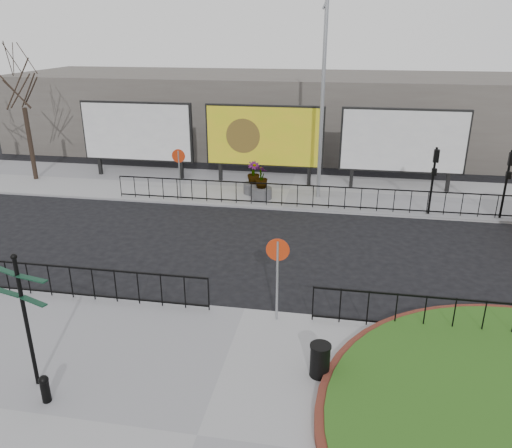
% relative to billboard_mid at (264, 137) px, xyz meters
% --- Properties ---
extents(ground, '(90.00, 90.00, 0.00)m').
position_rel_billboard_mid_xyz_m(ground, '(1.50, -12.97, -2.60)').
color(ground, black).
rests_on(ground, ground).
extents(pavement_near, '(30.00, 10.00, 0.12)m').
position_rel_billboard_mid_xyz_m(pavement_near, '(1.50, -17.97, -2.54)').
color(pavement_near, gray).
rests_on(pavement_near, ground).
extents(pavement_far, '(44.00, 6.00, 0.12)m').
position_rel_billboard_mid_xyz_m(pavement_far, '(1.50, -0.97, -2.54)').
color(pavement_far, gray).
rests_on(pavement_far, ground).
extents(railing_near_left, '(10.00, 0.10, 1.10)m').
position_rel_billboard_mid_xyz_m(railing_near_left, '(-4.50, -13.27, -1.93)').
color(railing_near_left, black).
rests_on(railing_near_left, pavement_near).
extents(railing_near_right, '(9.00, 0.10, 1.10)m').
position_rel_billboard_mid_xyz_m(railing_near_right, '(8.00, -13.27, -1.93)').
color(railing_near_right, black).
rests_on(railing_near_right, pavement_near).
extents(railing_far, '(18.00, 0.10, 1.10)m').
position_rel_billboard_mid_xyz_m(railing_far, '(2.50, -3.67, -1.93)').
color(railing_far, black).
rests_on(railing_far, pavement_far).
extents(speed_sign_far, '(0.64, 0.07, 2.47)m').
position_rel_billboard_mid_xyz_m(speed_sign_far, '(-3.50, -3.57, -0.68)').
color(speed_sign_far, gray).
rests_on(speed_sign_far, pavement_far).
extents(speed_sign_near, '(0.64, 0.07, 2.47)m').
position_rel_billboard_mid_xyz_m(speed_sign_near, '(2.50, -13.37, -0.68)').
color(speed_sign_near, gray).
rests_on(speed_sign_near, pavement_near).
extents(billboard_left, '(6.20, 0.31, 4.10)m').
position_rel_billboard_mid_xyz_m(billboard_left, '(-7.00, 0.00, 0.00)').
color(billboard_left, black).
rests_on(billboard_left, pavement_far).
extents(billboard_mid, '(6.20, 0.31, 4.10)m').
position_rel_billboard_mid_xyz_m(billboard_mid, '(0.00, 0.00, 0.00)').
color(billboard_mid, black).
rests_on(billboard_mid, pavement_far).
extents(billboard_right, '(6.20, 0.31, 4.10)m').
position_rel_billboard_mid_xyz_m(billboard_right, '(7.00, 0.00, 0.00)').
color(billboard_right, black).
rests_on(billboard_right, pavement_far).
extents(lamp_post, '(0.74, 0.18, 9.23)m').
position_rel_billboard_mid_xyz_m(lamp_post, '(3.01, -1.97, 2.23)').
color(lamp_post, gray).
rests_on(lamp_post, pavement_far).
extents(signal_pole_a, '(0.22, 0.26, 3.00)m').
position_rel_billboard_mid_xyz_m(signal_pole_a, '(8.00, -3.63, -0.50)').
color(signal_pole_a, black).
rests_on(signal_pole_a, pavement_far).
extents(signal_pole_b, '(0.22, 0.26, 3.00)m').
position_rel_billboard_mid_xyz_m(signal_pole_b, '(11.00, -3.63, -0.50)').
color(signal_pole_b, black).
rests_on(signal_pole_b, pavement_far).
extents(tree_left, '(2.00, 2.00, 7.00)m').
position_rel_billboard_mid_xyz_m(tree_left, '(-12.50, -1.47, 1.02)').
color(tree_left, '#2D2119').
rests_on(tree_left, pavement_far).
extents(building_backdrop, '(40.00, 10.00, 5.00)m').
position_rel_billboard_mid_xyz_m(building_backdrop, '(1.50, 9.03, -0.10)').
color(building_backdrop, '#59544E').
rests_on(building_backdrop, ground).
extents(fingerpost_sign, '(1.53, 0.68, 3.30)m').
position_rel_billboard_mid_xyz_m(fingerpost_sign, '(-2.58, -17.07, -0.49)').
color(fingerpost_sign, black).
rests_on(fingerpost_sign, pavement_near).
extents(bollard, '(0.22, 0.22, 0.67)m').
position_rel_billboard_mid_xyz_m(bollard, '(-2.04, -17.58, -2.11)').
color(bollard, black).
rests_on(bollard, pavement_near).
extents(litter_bin, '(0.51, 0.51, 0.84)m').
position_rel_billboard_mid_xyz_m(litter_bin, '(3.83, -15.64, -2.06)').
color(litter_bin, black).
rests_on(litter_bin, pavement_near).
extents(planter_a, '(1.00, 1.00, 1.60)m').
position_rel_billboard_mid_xyz_m(planter_a, '(-0.22, -1.97, -1.87)').
color(planter_a, '#4C4C4F').
rests_on(planter_a, pavement_far).
extents(planter_b, '(1.02, 1.02, 1.62)m').
position_rel_billboard_mid_xyz_m(planter_b, '(0.30, -2.71, -1.87)').
color(planter_b, '#4C4C4F').
rests_on(planter_b, pavement_far).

